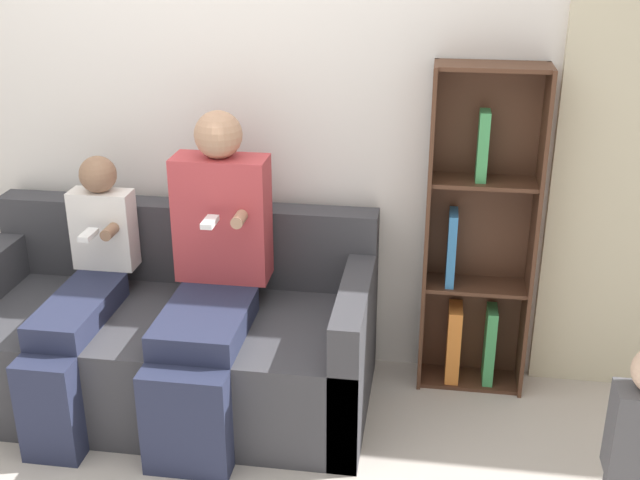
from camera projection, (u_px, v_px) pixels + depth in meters
name	position (u px, v px, depth m)	size (l,w,h in m)	color
ground_plane	(171.00, 468.00, 3.26)	(14.00, 14.00, 0.00)	#BCB2A8
back_wall	(221.00, 104.00, 3.69)	(10.00, 0.06, 2.55)	silver
couch	(170.00, 341.00, 3.65)	(1.82, 0.87, 0.83)	#38383D
adult_seated	(211.00, 272.00, 3.40)	(0.41, 0.83, 1.32)	#232842
child_seated	(81.00, 297.00, 3.47)	(0.28, 0.84, 1.09)	#232842
bookshelf	(476.00, 247.00, 3.64)	(0.49, 0.23, 1.52)	#4C2D1E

